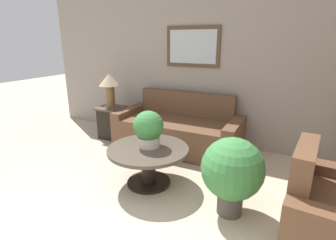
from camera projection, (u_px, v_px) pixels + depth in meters
name	position (u px, v px, depth m)	size (l,w,h in m)	color
wall_back	(213.00, 68.00, 4.36)	(6.84, 0.09, 2.60)	gray
couch_main	(178.00, 131.00, 4.37)	(2.05, 0.90, 0.90)	brown
coffee_table	(148.00, 158.00, 3.25)	(1.00, 1.00, 0.49)	black
side_table	(112.00, 122.00, 4.85)	(0.45, 0.45, 0.59)	black
table_lamp	(109.00, 85.00, 4.65)	(0.37, 0.37, 0.60)	brown
potted_plant_on_table	(148.00, 128.00, 3.20)	(0.37, 0.37, 0.45)	beige
potted_plant_floor	(232.00, 171.00, 2.64)	(0.64, 0.64, 0.84)	#4C4742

